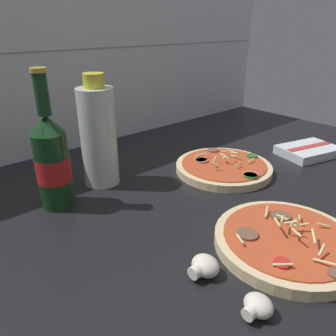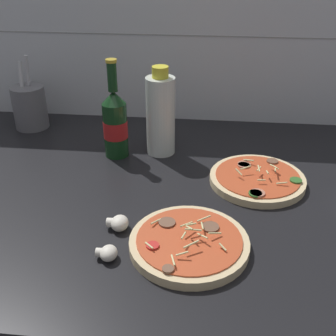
# 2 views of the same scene
# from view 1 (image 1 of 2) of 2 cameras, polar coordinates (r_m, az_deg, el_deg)

# --- Properties ---
(counter_slab) EXTENTS (1.60, 0.90, 0.03)m
(counter_slab) POSITION_cam_1_polar(r_m,az_deg,el_deg) (0.67, 1.79, -7.70)
(counter_slab) COLOR black
(counter_slab) RESTS_ON ground
(tile_backsplash) EXTENTS (1.60, 0.01, 0.60)m
(tile_backsplash) POSITION_cam_1_polar(r_m,az_deg,el_deg) (0.96, -17.72, 19.01)
(tile_backsplash) COLOR silver
(tile_backsplash) RESTS_ON ground
(pizza_near) EXTENTS (0.24, 0.24, 0.05)m
(pizza_near) POSITION_cam_1_polar(r_m,az_deg,el_deg) (0.59, 20.00, -11.92)
(pizza_near) COLOR beige
(pizza_near) RESTS_ON counter_slab
(pizza_far) EXTENTS (0.24, 0.24, 0.04)m
(pizza_far) POSITION_cam_1_polar(r_m,az_deg,el_deg) (0.83, 9.65, 0.14)
(pizza_far) COLOR beige
(pizza_far) RESTS_ON counter_slab
(beer_bottle) EXTENTS (0.07, 0.07, 0.27)m
(beer_bottle) POSITION_cam_1_polar(r_m,az_deg,el_deg) (0.67, -19.52, 1.26)
(beer_bottle) COLOR #143819
(beer_bottle) RESTS_ON counter_slab
(oil_bottle) EXTENTS (0.08, 0.08, 0.25)m
(oil_bottle) POSITION_cam_1_polar(r_m,az_deg,el_deg) (0.74, -12.01, 5.54)
(oil_bottle) COLOR silver
(oil_bottle) RESTS_ON counter_slab
(mushroom_left) EXTENTS (0.05, 0.04, 0.03)m
(mushroom_left) POSITION_cam_1_polar(r_m,az_deg,el_deg) (0.50, 6.33, -16.66)
(mushroom_left) COLOR white
(mushroom_left) RESTS_ON counter_slab
(mushroom_right) EXTENTS (0.04, 0.04, 0.03)m
(mushroom_right) POSITION_cam_1_polar(r_m,az_deg,el_deg) (0.46, 15.32, -22.20)
(mushroom_right) COLOR white
(mushroom_right) RESTS_ON counter_slab
(dish_towel) EXTENTS (0.18, 0.14, 0.03)m
(dish_towel) POSITION_cam_1_polar(r_m,az_deg,el_deg) (1.00, 23.26, 2.78)
(dish_towel) COLOR silver
(dish_towel) RESTS_ON counter_slab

